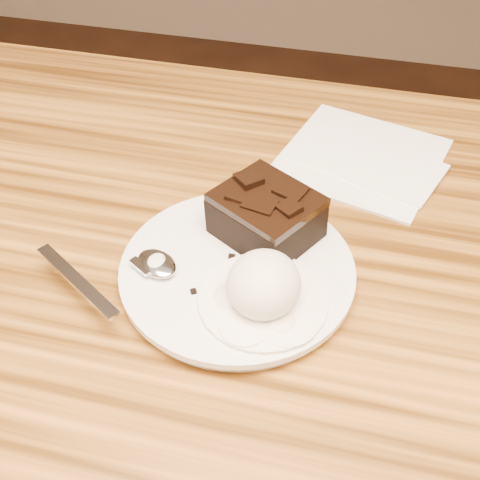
% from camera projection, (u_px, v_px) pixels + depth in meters
% --- Properties ---
extents(plate, '(0.21, 0.21, 0.02)m').
position_uv_depth(plate, '(237.00, 273.00, 0.54)').
color(plate, silver).
rests_on(plate, dining_table).
extents(brownie, '(0.11, 0.11, 0.04)m').
position_uv_depth(brownie, '(266.00, 218.00, 0.55)').
color(brownie, black).
rests_on(brownie, plate).
extents(ice_cream_scoop, '(0.06, 0.06, 0.05)m').
position_uv_depth(ice_cream_scoop, '(264.00, 284.00, 0.49)').
color(ice_cream_scoop, '#EFE6CB').
rests_on(ice_cream_scoop, plate).
extents(melt_puddle, '(0.11, 0.11, 0.00)m').
position_uv_depth(melt_puddle, '(263.00, 300.00, 0.50)').
color(melt_puddle, white).
rests_on(melt_puddle, plate).
extents(spoon, '(0.16, 0.11, 0.01)m').
position_uv_depth(spoon, '(157.00, 265.00, 0.53)').
color(spoon, silver).
rests_on(spoon, plate).
extents(napkin, '(0.20, 0.20, 0.01)m').
position_uv_depth(napkin, '(361.00, 157.00, 0.67)').
color(napkin, white).
rests_on(napkin, dining_table).
extents(crumb_a, '(0.01, 0.01, 0.00)m').
position_uv_depth(crumb_a, '(232.00, 257.00, 0.54)').
color(crumb_a, black).
rests_on(crumb_a, plate).
extents(crumb_b, '(0.01, 0.01, 0.00)m').
position_uv_depth(crumb_b, '(193.00, 291.00, 0.51)').
color(crumb_b, black).
rests_on(crumb_b, plate).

